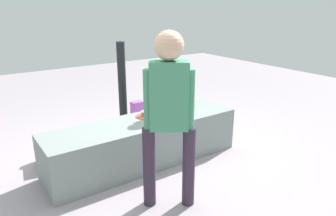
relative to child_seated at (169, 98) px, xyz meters
name	(u,v)px	position (x,y,z in m)	size (l,w,h in m)	color
ground_plane	(145,162)	(-0.31, 0.03, -0.72)	(12.00, 12.00, 0.00)	#9D919A
concrete_ledge	(144,142)	(-0.31, 0.03, -0.46)	(2.20, 0.59, 0.50)	gray
child_seated	(169,98)	(0.00, 0.00, 0.00)	(0.29, 0.35, 0.48)	#181C4A
adult_standing	(169,107)	(-0.53, -0.78, 0.21)	(0.40, 0.33, 1.53)	#322536
cake_plate	(146,115)	(-0.23, 0.13, -0.19)	(0.22, 0.22, 0.07)	#E0594C
gift_bag	(137,110)	(0.31, 1.31, -0.57)	(0.18, 0.12, 0.32)	#B259BF
railing_post	(123,98)	(-0.09, 0.98, -0.23)	(0.36, 0.36, 1.25)	black
water_bottle_near_gift	(110,135)	(-0.42, 0.73, -0.61)	(0.07, 0.07, 0.23)	silver
water_bottle_far_side	(75,151)	(-0.94, 0.57, -0.62)	(0.06, 0.06, 0.20)	silver
party_cup_red	(79,147)	(-0.83, 0.74, -0.67)	(0.08, 0.08, 0.09)	red
cake_box_white	(49,161)	(-1.24, 0.53, -0.65)	(0.27, 0.29, 0.13)	white
handbag_black_leather	(139,136)	(-0.12, 0.51, -0.62)	(0.28, 0.11, 0.29)	black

